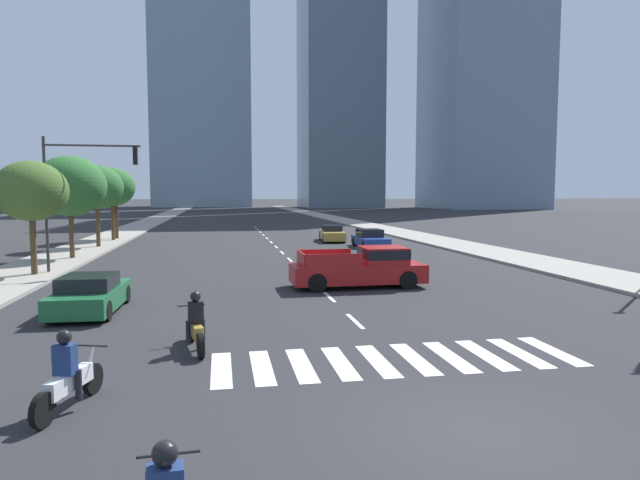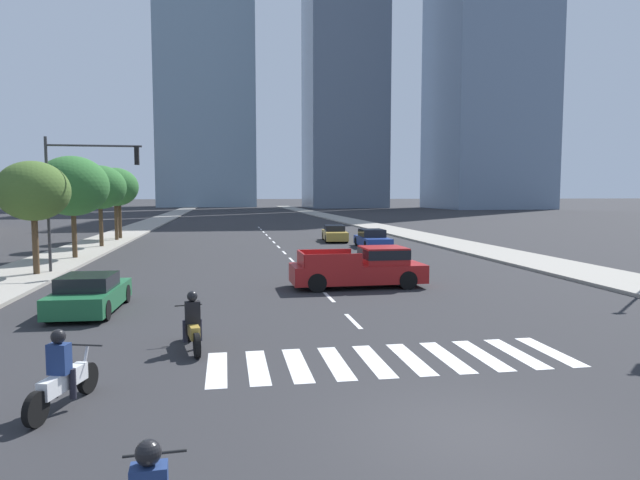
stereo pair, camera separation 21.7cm
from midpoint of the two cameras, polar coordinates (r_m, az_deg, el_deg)
The scene contains 18 objects.
ground_plane at distance 9.78m, azimuth 15.12°, elevation -18.83°, with size 800.00×800.00×0.00m, color #28282B.
sidewalk_east at distance 41.99m, azimuth 14.08°, elevation -0.55°, with size 4.00×260.00×0.15m, color gray.
sidewalk_west at distance 39.41m, azimuth -24.16°, elevation -1.17°, with size 4.00×260.00×0.15m, color gray.
crosswalk_near at distance 13.36m, azimuth 7.40°, elevation -12.16°, with size 8.55×2.55×0.01m.
lane_divider_center at distance 40.54m, azimuth -4.71°, elevation -0.71°, with size 0.14×50.00×0.01m.
motorcycle_lead at distance 14.30m, azimuth -13.19°, elevation -8.72°, with size 0.75×2.22×1.49m.
motorcycle_third at distance 11.21m, azimuth -25.11°, elevation -12.84°, with size 0.94×2.13×1.49m.
pickup_truck at distance 23.11m, azimuth 4.30°, elevation -2.87°, with size 5.55×2.10×1.67m.
sedan_green_0 at distance 19.70m, azimuth -22.98°, elevation -5.24°, with size 1.99×4.30×1.26m.
sedan_blue_1 at distance 40.17m, azimuth 5.05°, elevation 0.09°, with size 1.97×4.57×1.31m.
sedan_gold_2 at distance 45.32m, azimuth 1.11°, elevation 0.65°, with size 2.22×4.90×1.30m.
traffic_signal_far at distance 28.99m, azimuth -23.81°, elevation 5.70°, with size 4.70×0.28×6.45m.
street_tree_nearest at distance 28.79m, azimuth -27.92°, elevation 4.48°, with size 3.26×3.26×5.26m.
street_tree_second at distance 35.28m, azimuth -24.63°, elevation 5.09°, with size 4.10×4.10×5.94m.
street_tree_third at distance 42.21m, azimuth -22.25°, elevation 5.06°, with size 3.64×3.64×5.75m.
street_tree_fourth at distance 47.71m, azimuth -20.86°, elevation 5.13°, with size 3.65×3.65×5.84m.
street_tree_fifth at distance 49.26m, azimuth -20.53°, elevation 5.23°, with size 3.02×3.02×5.68m.
office_tower_center_skyline at distance 163.05m, azimuth 1.96°, elevation 19.61°, with size 20.93×22.08×92.16m.
Camera 1 is at (-4.03, -8.05, 3.90)m, focal length 30.92 mm.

